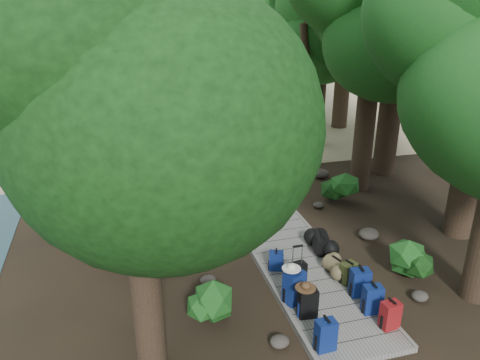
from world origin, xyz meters
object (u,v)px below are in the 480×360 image
object	(u,v)px
duffel_right_black	(321,242)
backpack_right_d	(348,272)
backpack_right_b	(372,298)
sun_lounger	(278,128)
backpack_right_c	(360,281)
backpack_left_b	(308,301)
suitcase_on_boardwalk	(296,276)
backpack_left_a	(326,334)
backpack_right_a	(390,314)
backpack_left_d	(276,260)
duffel_right_khaki	(336,266)
lone_suitcase_on_sand	(220,139)
backpack_left_c	(294,286)
kayak	(131,134)

from	to	relation	value
duffel_right_black	backpack_right_d	bearing A→B (deg)	-74.91
backpack_right_b	sun_lounger	world-z (taller)	backpack_right_b
backpack_right_c	backpack_right_d	xyz separation A→B (m)	(-0.01, 0.50, -0.07)
backpack_left_b	duffel_right_black	bearing A→B (deg)	65.52
sun_lounger	suitcase_on_boardwalk	bearing A→B (deg)	-117.09
backpack_right_b	duffel_right_black	world-z (taller)	backpack_right_b
backpack_left_a	duffel_right_black	distance (m)	3.57
backpack_left_a	backpack_right_a	world-z (taller)	backpack_left_a
backpack_left_d	backpack_right_c	size ratio (longest dim) A/B	0.74
backpack_left_d	sun_lounger	bearing A→B (deg)	89.56
backpack_left_a	duffel_right_black	world-z (taller)	backpack_left_a
backpack_left_d	backpack_right_b	size ratio (longest dim) A/B	0.75
duffel_right_khaki	duffel_right_black	distance (m)	1.05
duffel_right_khaki	lone_suitcase_on_sand	size ratio (longest dim) A/B	0.76
backpack_left_b	duffel_right_black	world-z (taller)	backpack_left_b
backpack_left_a	backpack_right_a	xyz separation A→B (m)	(1.47, 0.21, -0.03)
backpack_left_a	backpack_left_d	distance (m)	2.77
backpack_left_b	suitcase_on_boardwalk	distance (m)	0.93
backpack_left_c	backpack_right_d	distance (m)	1.50
kayak	backpack_left_a	bearing A→B (deg)	-64.07
backpack_right_a	backpack_left_a	bearing A→B (deg)	-178.14
duffel_right_black	suitcase_on_boardwalk	distance (m)	1.86
sun_lounger	backpack_left_b	bearing A→B (deg)	-116.38
backpack_left_c	sun_lounger	world-z (taller)	backpack_left_c
backpack_left_d	suitcase_on_boardwalk	distance (m)	0.89
backpack_right_c	duffel_right_black	size ratio (longest dim) A/B	0.95
backpack_right_b	lone_suitcase_on_sand	bearing A→B (deg)	98.17
backpack_right_a	backpack_left_b	bearing A→B (deg)	145.38
backpack_left_a	backpack_right_d	xyz separation A→B (m)	(1.42, 1.83, -0.07)
backpack_left_b	backpack_left_c	xyz separation A→B (m)	(-0.09, 0.52, 0.05)
duffel_right_khaki	sun_lounger	xyz separation A→B (m)	(2.65, 11.39, 0.05)
backpack_left_c	duffel_right_black	world-z (taller)	backpack_left_c
lone_suitcase_on_sand	kayak	xyz separation A→B (m)	(-3.58, 2.52, -0.20)
backpack_right_c	duffel_right_khaki	world-z (taller)	backpack_right_c
backpack_left_c	backpack_left_d	size ratio (longest dim) A/B	1.56
backpack_left_d	suitcase_on_boardwalk	size ratio (longest dim) A/B	0.79
backpack_left_a	backpack_left_b	world-z (taller)	backpack_left_b
duffel_right_black	backpack_left_c	bearing A→B (deg)	-113.95
backpack_left_d	suitcase_on_boardwalk	xyz separation A→B (m)	(0.15, -0.87, 0.07)
backpack_left_c	backpack_right_c	world-z (taller)	backpack_left_c
backpack_left_b	duffel_right_khaki	size ratio (longest dim) A/B	1.24
backpack_right_b	lone_suitcase_on_sand	size ratio (longest dim) A/B	0.92
backpack_right_b	lone_suitcase_on_sand	distance (m)	11.78
backpack_right_a	sun_lounger	size ratio (longest dim) A/B	0.31
backpack_left_b	backpack_right_d	bearing A→B (deg)	38.18
backpack_left_c	backpack_right_b	xyz separation A→B (m)	(1.41, -0.75, -0.06)
backpack_left_b	backpack_left_c	world-z (taller)	backpack_left_c
backpack_right_c	suitcase_on_boardwalk	size ratio (longest dim) A/B	1.06
backpack_right_d	backpack_right_a	bearing A→B (deg)	-107.26
lone_suitcase_on_sand	suitcase_on_boardwalk	bearing A→B (deg)	-79.18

